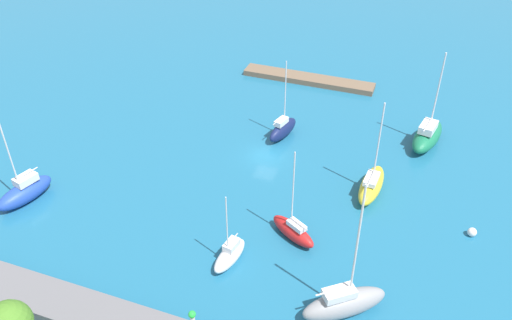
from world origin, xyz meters
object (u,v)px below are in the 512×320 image
at_px(pier_dock, 308,79).
at_px(sailboat_blue_mid_basin, 25,191).
at_px(sailboat_navy_outer_mooring, 283,129).
at_px(sailboat_gray_by_breakwater, 344,303).
at_px(sailboat_red_center_basin, 293,231).
at_px(sailboat_white_lone_north, 230,254).
at_px(sailboat_yellow_off_beacon, 371,185).
at_px(sailboat_green_west_end, 427,135).
at_px(mooring_buoy_white, 472,232).

height_order(pier_dock, sailboat_blue_mid_basin, sailboat_blue_mid_basin).
xyz_separation_m(pier_dock, sailboat_navy_outer_mooring, (-1.09, 15.33, 0.77)).
bearing_deg(sailboat_gray_by_breakwater, sailboat_navy_outer_mooring, 79.74).
bearing_deg(sailboat_red_center_basin, sailboat_white_lone_north, 77.65).
xyz_separation_m(sailboat_navy_outer_mooring, sailboat_red_center_basin, (-6.38, 16.49, -0.23)).
height_order(sailboat_blue_mid_basin, sailboat_white_lone_north, sailboat_blue_mid_basin).
bearing_deg(sailboat_yellow_off_beacon, sailboat_blue_mid_basin, 115.94).
bearing_deg(sailboat_blue_mid_basin, sailboat_green_west_end, 138.25).
bearing_deg(sailboat_blue_mid_basin, sailboat_white_lone_north, 102.85).
height_order(sailboat_blue_mid_basin, mooring_buoy_white, sailboat_blue_mid_basin).
distance_m(sailboat_blue_mid_basin, sailboat_white_lone_north, 23.06).
height_order(pier_dock, sailboat_gray_by_breakwater, sailboat_gray_by_breakwater).
bearing_deg(sailboat_red_center_basin, sailboat_gray_by_breakwater, 162.27).
distance_m(sailboat_green_west_end, sailboat_navy_outer_mooring, 17.12).
relative_size(sailboat_blue_mid_basin, sailboat_red_center_basin, 1.18).
bearing_deg(sailboat_yellow_off_beacon, sailboat_red_center_basin, 152.61).
height_order(sailboat_green_west_end, sailboat_red_center_basin, sailboat_green_west_end).
relative_size(sailboat_blue_mid_basin, sailboat_gray_by_breakwater, 0.87).
bearing_deg(sailboat_navy_outer_mooring, mooring_buoy_white, -100.32).
distance_m(sailboat_navy_outer_mooring, sailboat_yellow_off_beacon, 13.98).
height_order(sailboat_gray_by_breakwater, sailboat_yellow_off_beacon, sailboat_gray_by_breakwater).
bearing_deg(sailboat_red_center_basin, sailboat_green_west_end, -86.00).
height_order(sailboat_green_west_end, sailboat_white_lone_north, sailboat_green_west_end).
height_order(sailboat_white_lone_north, sailboat_red_center_basin, sailboat_red_center_basin).
xyz_separation_m(sailboat_gray_by_breakwater, sailboat_red_center_basin, (6.42, -7.06, -0.36)).
distance_m(sailboat_gray_by_breakwater, sailboat_yellow_off_beacon, 16.46).
bearing_deg(pier_dock, sailboat_white_lone_north, 94.70).
distance_m(pier_dock, sailboat_red_center_basin, 32.69).
distance_m(pier_dock, sailboat_green_west_end, 20.78).
xyz_separation_m(sailboat_navy_outer_mooring, mooring_buoy_white, (-22.30, 10.28, -0.72)).
bearing_deg(sailboat_green_west_end, pier_dock, 69.28).
distance_m(sailboat_blue_mid_basin, sailboat_red_center_basin, 27.81).
bearing_deg(sailboat_navy_outer_mooring, sailboat_white_lone_north, -160.43).
distance_m(sailboat_red_center_basin, mooring_buoy_white, 17.10).
xyz_separation_m(sailboat_blue_mid_basin, sailboat_navy_outer_mooring, (-21.12, -20.67, -0.02)).
bearing_deg(sailboat_blue_mid_basin, sailboat_red_center_basin, 113.25).
relative_size(pier_dock, sailboat_gray_by_breakwater, 1.43).
height_order(pier_dock, sailboat_white_lone_north, sailboat_white_lone_north).
distance_m(sailboat_gray_by_breakwater, sailboat_white_lone_north, 11.09).
bearing_deg(mooring_buoy_white, sailboat_yellow_off_beacon, -17.17).
xyz_separation_m(sailboat_yellow_off_beacon, mooring_buoy_white, (-10.26, 3.17, -0.65)).
distance_m(pier_dock, mooring_buoy_white, 34.68).
xyz_separation_m(pier_dock, mooring_buoy_white, (-23.39, 25.61, 0.05)).
bearing_deg(pier_dock, sailboat_red_center_basin, 103.20).
distance_m(pier_dock, sailboat_blue_mid_basin, 41.21).
bearing_deg(sailboat_green_west_end, sailboat_red_center_basin, 165.11).
bearing_deg(pier_dock, mooring_buoy_white, 132.41).
relative_size(sailboat_yellow_off_beacon, mooring_buoy_white, 12.15).
distance_m(sailboat_navy_outer_mooring, sailboat_red_center_basin, 17.68).
relative_size(sailboat_green_west_end, sailboat_white_lone_north, 1.52).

